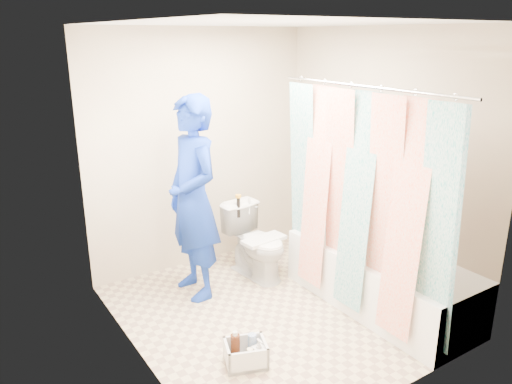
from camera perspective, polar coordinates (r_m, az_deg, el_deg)
floor at (r=4.50m, az=1.99°, el=-13.47°), size 2.60×2.60×0.00m
ceiling at (r=3.86m, az=2.38°, el=18.71°), size 2.40×2.60×0.02m
wall_back at (r=5.10m, az=-6.36°, el=4.75°), size 2.40×0.02×2.40m
wall_front at (r=3.11m, az=16.22°, el=-4.29°), size 2.40×0.02×2.40m
wall_left at (r=3.49m, az=-14.09°, el=-1.71°), size 0.02×2.60×2.40m
wall_right at (r=4.80m, az=13.96°, el=3.51°), size 0.02×2.60×2.40m
bathtub at (r=4.60m, az=13.97°, el=-9.51°), size 0.70×1.75×0.50m
curtain_rod at (r=3.89m, az=12.42°, el=11.69°), size 0.02×1.90×0.02m
shower_curtain at (r=4.09m, az=11.58°, el=-1.37°), size 0.06×1.75×1.80m
toilet at (r=4.96m, az=0.07°, el=-5.72°), size 0.47×0.74×0.72m
tank_lid at (r=4.86m, az=0.93°, el=-5.47°), size 0.46×0.23×0.03m
tank_internals at (r=4.96m, az=-1.70°, el=-1.46°), size 0.18×0.06×0.23m
plumber at (r=4.48m, az=-7.19°, el=-0.78°), size 0.45×0.68×1.85m
cleaning_caddy at (r=3.84m, az=-1.03°, el=-18.04°), size 0.36×0.33×0.23m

